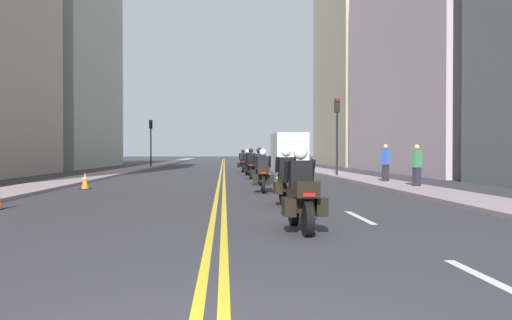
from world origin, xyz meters
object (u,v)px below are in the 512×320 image
Objects in this scene: pedestrian_1 at (386,163)px; motorcycle_6 at (243,163)px; motorcycle_0 at (301,197)px; traffic_light_far at (151,134)px; traffic_light_near at (337,123)px; motorcycle_2 at (263,174)px; motorcycle_3 at (259,169)px; motorcycle_5 at (248,165)px; motorcycle_1 at (287,182)px; traffic_cone_0 at (85,181)px; pedestrian_0 at (417,166)px; motorcycle_4 at (251,166)px; parked_truck at (288,154)px.

motorcycle_6 is at bearing 172.03° from pedestrian_1.
traffic_light_far reaches higher than motorcycle_0.
traffic_light_far is at bearing 124.03° from traffic_light_near.
motorcycle_2 reaches higher than motorcycle_0.
pedestrian_1 is at bearing 42.34° from motorcycle_2.
motorcycle_5 is (-0.10, 9.80, -0.01)m from motorcycle_3.
traffic_light_near is at bearing 72.26° from motorcycle_1.
traffic_cone_0 is 0.37× the size of pedestrian_1.
motorcycle_6 is 9.98m from traffic_light_near.
motorcycle_2 is at bearing 164.88° from pedestrian_0.
traffic_light_near is (5.10, 21.20, 2.52)m from motorcycle_0.
motorcycle_6 is (-0.06, 19.62, 0.01)m from motorcycle_2.
pedestrian_0 reaches higher than traffic_cone_0.
motorcycle_3 reaches higher than traffic_cone_0.
motorcycle_3 is 7.44m from traffic_cone_0.
pedestrian_0 reaches higher than motorcycle_0.
motorcycle_4 is at bearing -68.56° from traffic_light_far.
parked_truck is (3.29, 20.40, 0.63)m from motorcycle_2.
motorcycle_6 is 0.35× the size of parked_truck.
motorcycle_0 is 24.07m from motorcycle_5.
motorcycle_5 is at bearing 91.40° from motorcycle_3.
parked_truck is (3.36, 0.78, 0.62)m from motorcycle_6.
motorcycle_4 is at bearing -92.70° from motorcycle_5.
traffic_light_near is (5.04, -2.87, 2.48)m from motorcycle_5.
motorcycle_2 is at bearing -86.94° from motorcycle_6.
parked_truck is at bearing 101.38° from traffic_light_near.
motorcycle_4 is 5.75m from traffic_light_near.
motorcycle_1 is at bearing -86.25° from motorcycle_6.
traffic_cone_0 is at bearing 167.38° from motorcycle_2.
traffic_light_near reaches higher than traffic_cone_0.
motorcycle_4 reaches higher than motorcycle_0.
traffic_light_far is at bearing 114.85° from motorcycle_4.
traffic_light_near is at bearing 69.11° from motorcycle_2.
motorcycle_1 is at bearing -91.96° from motorcycle_5.
motorcycle_1 is at bearing -161.13° from pedestrian_0.
traffic_cone_0 is at bearing 118.12° from motorcycle_0.
traffic_light_near is 10.45m from pedestrian_0.
traffic_light_far is at bearing 113.40° from motorcycle_5.
motorcycle_6 reaches higher than motorcycle_2.
traffic_light_far is (-8.15, 40.81, 2.45)m from motorcycle_0.
motorcycle_2 is at bearing 92.52° from motorcycle_1.
motorcycle_3 is at bearing 91.06° from motorcycle_2.
motorcycle_4 is at bearing -162.12° from pedestrian_1.
motorcycle_0 is at bearing -59.76° from traffic_cone_0.
motorcycle_5 is 0.33× the size of parked_truck.
motorcycle_5 is (-0.25, 19.03, 0.04)m from motorcycle_1.
pedestrian_0 is at bearing -64.39° from traffic_light_far.
traffic_light_far reaches higher than motorcycle_4.
motorcycle_1 is at bearing -106.49° from traffic_light_near.
motorcycle_3 is (0.16, 4.51, 0.03)m from motorcycle_2.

